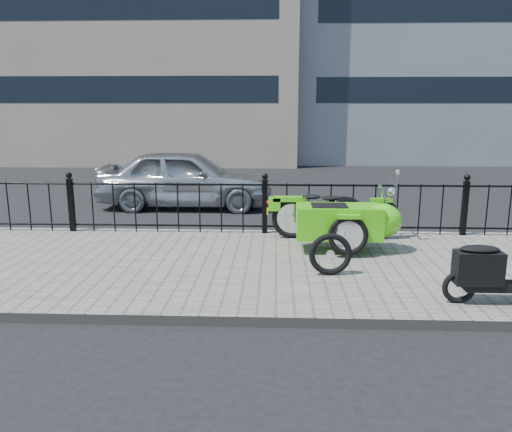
{
  "coord_description": "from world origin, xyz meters",
  "views": [
    {
      "loc": [
        0.2,
        -7.39,
        2.32
      ],
      "look_at": [
        -0.1,
        -0.1,
        0.73
      ],
      "focal_mm": 35.0,
      "sensor_mm": 36.0,
      "label": 1
    }
  ],
  "objects_px": {
    "sedan_car": "(186,178)",
    "motorcycle_sidecar": "(349,219)",
    "scooter": "(498,272)",
    "spare_tire": "(330,254)"
  },
  "relations": [
    {
      "from": "motorcycle_sidecar",
      "to": "scooter",
      "type": "distance_m",
      "value": 2.63
    },
    {
      "from": "motorcycle_sidecar",
      "to": "spare_tire",
      "type": "xyz_separation_m",
      "value": [
        -0.42,
        -1.32,
        -0.19
      ]
    },
    {
      "from": "scooter",
      "to": "sedan_car",
      "type": "height_order",
      "value": "sedan_car"
    },
    {
      "from": "sedan_car",
      "to": "motorcycle_sidecar",
      "type": "bearing_deg",
      "value": -139.42
    },
    {
      "from": "motorcycle_sidecar",
      "to": "sedan_car",
      "type": "xyz_separation_m",
      "value": [
        -3.29,
        3.86,
        0.1
      ]
    },
    {
      "from": "motorcycle_sidecar",
      "to": "sedan_car",
      "type": "distance_m",
      "value": 5.07
    },
    {
      "from": "spare_tire",
      "to": "sedan_car",
      "type": "height_order",
      "value": "sedan_car"
    },
    {
      "from": "scooter",
      "to": "sedan_car",
      "type": "xyz_separation_m",
      "value": [
        -4.67,
        6.1,
        0.19
      ]
    },
    {
      "from": "motorcycle_sidecar",
      "to": "scooter",
      "type": "bearing_deg",
      "value": -58.4
    },
    {
      "from": "scooter",
      "to": "spare_tire",
      "type": "xyz_separation_m",
      "value": [
        -1.8,
        0.92,
        -0.09
      ]
    }
  ]
}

